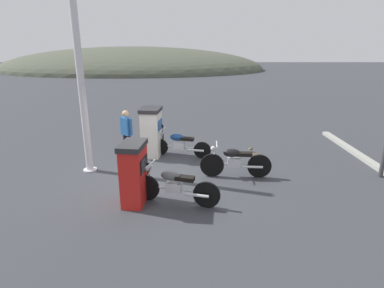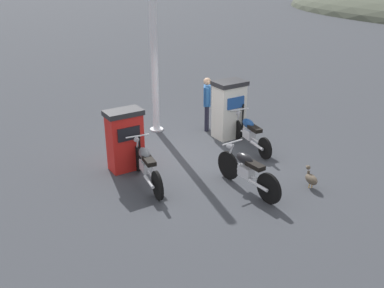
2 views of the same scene
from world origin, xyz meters
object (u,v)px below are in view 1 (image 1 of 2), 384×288
motorcycle_extra (235,161)px  motorcycle_near_pump (175,185)px  fuel_pump_near (135,173)px  motorcycle_far_pump (180,144)px  fuel_pump_far (152,132)px  wandering_duck (256,155)px  canopy_support_pole (83,94)px  attendant_person (127,131)px

motorcycle_extra → motorcycle_near_pump: bearing=-135.8°
fuel_pump_near → motorcycle_far_pump: (0.93, 3.23, -0.31)m
fuel_pump_near → motorcycle_near_pump: 0.98m
fuel_pump_far → motorcycle_extra: 3.13m
fuel_pump_far → motorcycle_near_pump: size_ratio=0.79×
motorcycle_near_pump → wandering_duck: (2.44, 2.76, -0.24)m
fuel_pump_far → wandering_duck: size_ratio=3.42×
fuel_pump_near → motorcycle_far_pump: fuel_pump_near is taller
motorcycle_far_pump → canopy_support_pole: 3.44m
fuel_pump_near → canopy_support_pole: (-1.71, 2.02, 1.53)m
fuel_pump_near → motorcycle_near_pump: fuel_pump_near is taller
motorcycle_extra → wandering_duck: bearing=55.0°
wandering_duck → canopy_support_pole: bearing=-172.1°
fuel_pump_far → motorcycle_far_pump: size_ratio=0.82×
motorcycle_near_pump → motorcycle_far_pump: (-0.00, 3.26, -0.02)m
attendant_person → wandering_duck: attendant_person is taller
attendant_person → motorcycle_extra: bearing=-26.5°
fuel_pump_near → motorcycle_extra: size_ratio=0.75×
motorcycle_far_pump → attendant_person: bearing=-179.0°
motorcycle_far_pump → canopy_support_pole: bearing=-155.2°
motorcycle_far_pump → canopy_support_pole: size_ratio=0.42×
fuel_pump_near → motorcycle_extra: 2.98m
wandering_duck → fuel_pump_near: bearing=-141.1°
attendant_person → wandering_duck: bearing=-6.5°
fuel_pump_near → motorcycle_near_pump: size_ratio=0.73×
canopy_support_pole → wandering_duck: bearing=7.9°
fuel_pump_near → motorcycle_far_pump: 3.38m
motorcycle_extra → canopy_support_pole: (-4.25, 0.48, 1.82)m
motorcycle_near_pump → attendant_person: (-1.73, 3.23, 0.44)m
motorcycle_far_pump → canopy_support_pole: canopy_support_pole is taller
wandering_duck → canopy_support_pole: size_ratio=0.10×
motorcycle_near_pump → motorcycle_extra: motorcycle_extra is taller
attendant_person → wandering_duck: 4.25m
attendant_person → canopy_support_pole: 2.04m
fuel_pump_far → attendant_person: 0.81m
fuel_pump_far → motorcycle_far_pump: 1.01m
fuel_pump_far → motorcycle_far_pump: fuel_pump_far is taller
fuel_pump_far → motorcycle_extra: size_ratio=0.82×
fuel_pump_far → attendant_person: bearing=-170.5°
fuel_pump_near → canopy_support_pole: size_ratio=0.31×
fuel_pump_near → wandering_duck: size_ratio=3.13×
fuel_pump_far → canopy_support_pole: (-1.71, -1.32, 1.46)m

